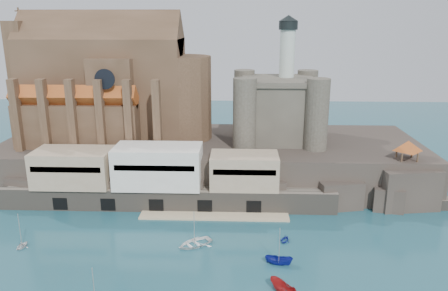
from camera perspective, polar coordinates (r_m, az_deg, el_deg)
ground at (r=73.51m, az=-3.77°, el=-15.22°), size 300.00×300.00×0.00m
promontory at (r=107.35m, az=-1.80°, el=-1.97°), size 100.00×36.00×10.00m
quay at (r=92.95m, az=-8.67°, el=-4.31°), size 70.00×12.00×13.05m
church at (r=110.04m, az=-14.42°, el=7.19°), size 47.00×25.93×30.51m
castle_keep at (r=105.80m, az=7.06°, el=5.14°), size 21.20×21.20×29.30m
rock_outcrop at (r=100.91m, az=22.39°, el=-4.97°), size 14.50×10.50×8.70m
pavilion at (r=98.45m, az=22.89°, el=-0.19°), size 6.40×6.40×5.40m
boat_2 at (r=73.99m, az=7.15°, el=-15.10°), size 2.07×2.03×4.55m
boat_4 at (r=85.65m, az=-24.84°, el=-11.99°), size 2.73×1.97×2.88m
boat_6 at (r=79.01m, az=-3.86°, el=-12.83°), size 3.75×4.46×6.38m
boat_7 at (r=80.77m, az=7.94°, el=-12.28°), size 2.80×2.36×2.79m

